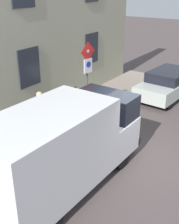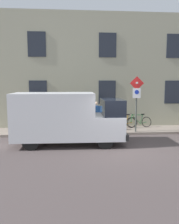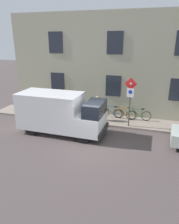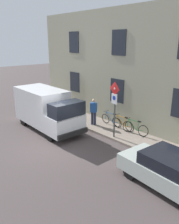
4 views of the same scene
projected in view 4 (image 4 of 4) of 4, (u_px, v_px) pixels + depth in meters
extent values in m
plane|color=#4C4140|center=(57.00, 146.00, 12.31)|extent=(80.00, 80.00, 0.00)
cube|color=gray|center=(105.00, 128.00, 14.65)|extent=(2.02, 17.83, 0.14)
cube|color=#A9A68B|center=(122.00, 69.00, 14.44)|extent=(0.70, 15.83, 7.35)
cube|color=#232833|center=(117.00, 91.00, 14.60)|extent=(0.06, 1.10, 1.50)
cube|color=#232833|center=(75.00, 82.00, 17.69)|extent=(0.06, 1.10, 1.50)
cube|color=#232833|center=(119.00, 43.00, 13.72)|extent=(0.06, 1.10, 1.50)
cube|color=#232833|center=(74.00, 42.00, 16.81)|extent=(0.06, 1.10, 1.50)
cylinder|color=#474C47|center=(115.00, 111.00, 12.68)|extent=(0.09, 0.09, 3.04)
pyramid|color=silver|center=(114.00, 89.00, 12.26)|extent=(0.11, 0.50, 0.50)
pyramid|color=red|center=(114.00, 89.00, 12.26)|extent=(0.10, 0.56, 0.56)
cube|color=white|center=(114.00, 99.00, 12.43)|extent=(0.10, 0.44, 0.56)
cylinder|color=#1933B2|center=(114.00, 98.00, 12.40)|extent=(0.04, 0.24, 0.24)
cube|color=white|center=(42.00, 105.00, 14.77)|extent=(2.08, 3.84, 2.18)
cube|color=white|center=(65.00, 124.00, 13.05)|extent=(2.03, 1.44, 1.10)
cube|color=black|center=(67.00, 110.00, 12.63)|extent=(1.94, 1.02, 0.84)
cube|color=black|center=(73.00, 134.00, 12.62)|extent=(2.00, 0.20, 0.28)
cylinder|color=black|center=(75.00, 127.00, 13.91)|extent=(0.24, 0.76, 0.76)
cylinder|color=black|center=(50.00, 134.00, 12.82)|extent=(0.24, 0.76, 0.76)
cylinder|color=black|center=(47.00, 114.00, 16.32)|extent=(0.24, 0.76, 0.76)
cylinder|color=black|center=(24.00, 120.00, 15.22)|extent=(0.24, 0.76, 0.76)
cube|color=#B3BDB5|center=(170.00, 174.00, 8.67)|extent=(2.06, 4.13, 0.64)
cube|color=black|center=(176.00, 165.00, 8.37)|extent=(1.80, 2.52, 0.60)
cylinder|color=black|center=(130.00, 172.00, 9.30)|extent=(0.23, 0.61, 0.60)
cylinder|color=black|center=(154.00, 161.00, 10.20)|extent=(0.23, 0.61, 0.60)
torus|color=black|center=(127.00, 127.00, 13.75)|extent=(0.23, 0.67, 0.66)
torus|color=black|center=(143.00, 131.00, 13.09)|extent=(0.23, 0.67, 0.66)
cylinder|color=#2B833F|center=(133.00, 125.00, 13.48)|extent=(0.11, 0.60, 0.60)
cylinder|color=#2B833F|center=(134.00, 121.00, 13.35)|extent=(0.12, 0.73, 0.07)
cylinder|color=#2B833F|center=(138.00, 126.00, 13.26)|extent=(0.06, 0.19, 0.55)
cylinder|color=#2B833F|center=(140.00, 131.00, 13.24)|extent=(0.09, 0.43, 0.12)
cylinder|color=#2B833F|center=(128.00, 123.00, 13.66)|extent=(0.05, 0.09, 0.50)
cube|color=black|center=(139.00, 122.00, 13.12)|extent=(0.10, 0.21, 0.06)
cylinder|color=#262626|center=(129.00, 118.00, 13.56)|extent=(0.46, 0.09, 0.03)
torus|color=black|center=(116.00, 122.00, 14.47)|extent=(0.13, 0.66, 0.66)
torus|color=black|center=(129.00, 127.00, 13.72)|extent=(0.13, 0.66, 0.66)
cylinder|color=orange|center=(120.00, 121.00, 14.17)|extent=(0.04, 0.60, 0.60)
cylinder|color=orange|center=(122.00, 117.00, 14.03)|extent=(0.04, 0.73, 0.07)
cylinder|color=orange|center=(125.00, 122.00, 13.92)|extent=(0.04, 0.18, 0.55)
cylinder|color=orange|center=(127.00, 126.00, 13.89)|extent=(0.04, 0.43, 0.12)
cylinder|color=orange|center=(117.00, 119.00, 14.38)|extent=(0.04, 0.09, 0.50)
cube|color=black|center=(126.00, 118.00, 13.77)|extent=(0.08, 0.20, 0.06)
cylinder|color=#262626|center=(117.00, 114.00, 14.27)|extent=(0.46, 0.03, 0.03)
torus|color=black|center=(106.00, 119.00, 15.14)|extent=(0.14, 0.66, 0.66)
torus|color=black|center=(117.00, 123.00, 14.40)|extent=(0.14, 0.66, 0.66)
cylinder|color=#265DAA|center=(109.00, 117.00, 14.84)|extent=(0.04, 0.60, 0.60)
cylinder|color=#265DAA|center=(110.00, 113.00, 14.71)|extent=(0.04, 0.73, 0.07)
cylinder|color=#265DAA|center=(113.00, 118.00, 14.59)|extent=(0.04, 0.18, 0.55)
cylinder|color=#265DAA|center=(115.00, 122.00, 14.56)|extent=(0.04, 0.43, 0.12)
cylinder|color=#265DAA|center=(106.00, 115.00, 15.05)|extent=(0.04, 0.09, 0.50)
cube|color=black|center=(114.00, 114.00, 14.44)|extent=(0.08, 0.20, 0.06)
cylinder|color=#262626|center=(106.00, 111.00, 14.95)|extent=(0.46, 0.03, 0.03)
cylinder|color=#262B47|center=(92.00, 118.00, 14.95)|extent=(0.16, 0.16, 0.85)
cylinder|color=#262B47|center=(95.00, 118.00, 14.90)|extent=(0.16, 0.16, 0.85)
cube|color=#2655A2|center=(94.00, 107.00, 14.70)|extent=(0.43, 0.48, 0.62)
sphere|color=beige|center=(94.00, 101.00, 14.57)|extent=(0.22, 0.22, 0.22)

